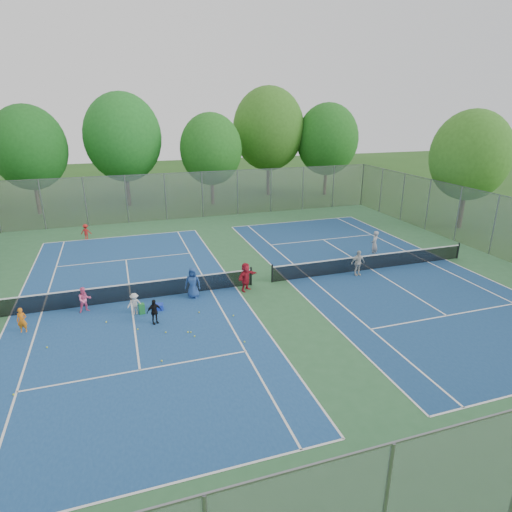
% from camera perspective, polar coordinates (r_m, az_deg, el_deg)
% --- Properties ---
extents(ground, '(120.00, 120.00, 0.00)m').
position_cam_1_polar(ground, '(23.76, 0.76, -3.72)').
color(ground, '#234D18').
rests_on(ground, ground).
extents(court_pad, '(32.00, 32.00, 0.01)m').
position_cam_1_polar(court_pad, '(23.76, 0.76, -3.70)').
color(court_pad, '#2E6238').
rests_on(court_pad, ground).
extents(court_left, '(10.97, 23.77, 0.01)m').
position_cam_1_polar(court_left, '(22.65, -16.32, -5.70)').
color(court_left, navy).
rests_on(court_left, court_pad).
extents(court_right, '(10.97, 23.77, 0.01)m').
position_cam_1_polar(court_right, '(26.71, 15.11, -1.72)').
color(court_right, navy).
rests_on(court_right, court_pad).
extents(net_left, '(12.87, 0.10, 0.91)m').
position_cam_1_polar(net_left, '(22.48, -16.42, -4.68)').
color(net_left, black).
rests_on(net_left, ground).
extents(net_right, '(12.87, 0.10, 0.91)m').
position_cam_1_polar(net_right, '(26.56, 15.19, -0.83)').
color(net_right, black).
rests_on(net_right, ground).
extents(fence_north, '(32.00, 0.10, 4.00)m').
position_cam_1_polar(fence_north, '(38.07, -7.17, 8.10)').
color(fence_north, gray).
rests_on(fence_north, ground).
extents(fence_east, '(0.10, 32.00, 4.00)m').
position_cam_1_polar(fence_east, '(31.88, 29.17, 3.60)').
color(fence_east, gray).
rests_on(fence_east, ground).
extents(tree_nw, '(6.40, 6.40, 9.58)m').
position_cam_1_polar(tree_nw, '(43.35, -28.02, 12.62)').
color(tree_nw, '#443326').
rests_on(tree_nw, ground).
extents(tree_nl, '(7.20, 7.20, 10.69)m').
position_cam_1_polar(tree_nl, '(43.77, -17.31, 14.86)').
color(tree_nl, '#443326').
rests_on(tree_nl, ground).
extents(tree_nc, '(6.00, 6.00, 8.85)m').
position_cam_1_polar(tree_nc, '(42.84, -6.03, 13.97)').
color(tree_nc, '#443326').
rests_on(tree_nc, ground).
extents(tree_nr, '(7.60, 7.60, 11.42)m').
position_cam_1_polar(tree_nr, '(47.56, 1.68, 16.57)').
color(tree_nr, '#443326').
rests_on(tree_nr, ground).
extents(tree_ne, '(6.60, 6.60, 9.77)m').
position_cam_1_polar(tree_ne, '(48.19, 9.48, 15.08)').
color(tree_ne, '#443326').
rests_on(tree_ne, ground).
extents(tree_side_e, '(6.00, 6.00, 9.20)m').
position_cam_1_polar(tree_side_e, '(37.52, 26.66, 11.88)').
color(tree_side_e, '#443326').
rests_on(tree_side_e, ground).
extents(ball_crate, '(0.42, 0.42, 0.31)m').
position_cam_1_polar(ball_crate, '(21.27, -12.77, -6.65)').
color(ball_crate, '#1835BA').
rests_on(ball_crate, ground).
extents(ball_hopper, '(0.29, 0.29, 0.52)m').
position_cam_1_polar(ball_hopper, '(21.05, -14.99, -6.82)').
color(ball_hopper, '#248437').
rests_on(ball_hopper, ground).
extents(student_a, '(0.45, 0.33, 1.14)m').
position_cam_1_polar(student_a, '(21.20, -28.75, -7.54)').
color(student_a, orange).
rests_on(student_a, ground).
extents(student_b, '(0.72, 0.63, 1.26)m').
position_cam_1_polar(student_b, '(21.95, -21.89, -5.43)').
color(student_b, pink).
rests_on(student_b, ground).
extents(student_c, '(0.75, 0.49, 1.08)m').
position_cam_1_polar(student_c, '(20.96, -15.86, -6.16)').
color(student_c, beige).
rests_on(student_c, ground).
extents(student_d, '(0.75, 0.47, 1.18)m').
position_cam_1_polar(student_d, '(19.86, -13.42, -7.24)').
color(student_d, black).
rests_on(student_d, ground).
extents(student_e, '(0.92, 0.76, 1.62)m').
position_cam_1_polar(student_e, '(22.02, -8.43, -3.56)').
color(student_e, navy).
rests_on(student_e, ground).
extents(student_f, '(1.45, 1.20, 1.56)m').
position_cam_1_polar(student_f, '(22.62, -1.37, -2.80)').
color(student_f, '#AF1929').
rests_on(student_f, ground).
extents(child_far_baseline, '(0.83, 0.60, 1.16)m').
position_cam_1_polar(child_far_baseline, '(33.93, -21.72, 3.02)').
color(child_far_baseline, red).
rests_on(child_far_baseline, ground).
extents(instructor, '(0.76, 0.72, 1.75)m').
position_cam_1_polar(instructor, '(28.72, 15.50, 1.53)').
color(instructor, '#9B9B9E').
rests_on(instructor, ground).
extents(teen_court_b, '(0.90, 0.40, 1.52)m').
position_cam_1_polar(teen_court_b, '(25.37, 13.43, -0.91)').
color(teen_court_b, beige).
rests_on(teen_court_b, ground).
extents(tennis_ball_0, '(0.07, 0.07, 0.07)m').
position_cam_1_polar(tennis_ball_0, '(20.77, -19.33, -8.35)').
color(tennis_ball_0, yellow).
rests_on(tennis_ball_0, ground).
extents(tennis_ball_1, '(0.07, 0.07, 0.07)m').
position_cam_1_polar(tennis_ball_1, '(18.70, -8.19, -10.58)').
color(tennis_ball_1, '#C7EB36').
rests_on(tennis_ball_1, ground).
extents(tennis_ball_2, '(0.07, 0.07, 0.07)m').
position_cam_1_polar(tennis_ball_2, '(19.20, -11.95, -9.97)').
color(tennis_ball_2, '#AAC62E').
rests_on(tennis_ball_2, ground).
extents(tennis_ball_3, '(0.07, 0.07, 0.07)m').
position_cam_1_polar(tennis_ball_3, '(18.12, -1.55, -11.41)').
color(tennis_ball_3, '#C4EA36').
rests_on(tennis_ball_3, ground).
extents(tennis_ball_4, '(0.07, 0.07, 0.07)m').
position_cam_1_polar(tennis_ball_4, '(19.67, -26.09, -10.93)').
color(tennis_ball_4, '#C3D631').
rests_on(tennis_ball_4, ground).
extents(tennis_ball_5, '(0.07, 0.07, 0.07)m').
position_cam_1_polar(tennis_ball_5, '(20.21, -3.03, -7.98)').
color(tennis_ball_5, '#D7EB36').
rests_on(tennis_ball_5, ground).
extents(tennis_ball_6, '(0.07, 0.07, 0.07)m').
position_cam_1_polar(tennis_ball_6, '(17.34, -29.60, -15.81)').
color(tennis_ball_6, '#A2C22D').
rests_on(tennis_ball_6, ground).
extents(tennis_ball_7, '(0.07, 0.07, 0.07)m').
position_cam_1_polar(tennis_ball_7, '(17.30, -12.46, -13.54)').
color(tennis_ball_7, yellow).
rests_on(tennis_ball_7, ground).
extents(tennis_ball_8, '(0.07, 0.07, 0.07)m').
position_cam_1_polar(tennis_ball_8, '(19.74, -15.49, -9.43)').
color(tennis_ball_8, '#B4D231').
rests_on(tennis_ball_8, ground).
extents(tennis_ball_9, '(0.07, 0.07, 0.07)m').
position_cam_1_polar(tennis_ball_9, '(19.05, -9.07, -10.03)').
color(tennis_ball_9, '#D3EC37').
rests_on(tennis_ball_9, ground).
extents(tennis_ball_10, '(0.07, 0.07, 0.07)m').
position_cam_1_polar(tennis_ball_10, '(20.67, -7.60, -7.49)').
color(tennis_ball_10, gold).
rests_on(tennis_ball_10, ground).
extents(tennis_ball_11, '(0.07, 0.07, 0.07)m').
position_cam_1_polar(tennis_ball_11, '(19.03, -8.69, -10.04)').
color(tennis_ball_11, '#A2C22D').
rests_on(tennis_ball_11, ground).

